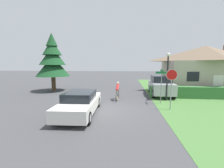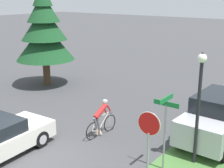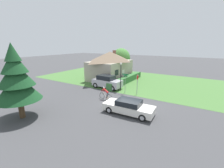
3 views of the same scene
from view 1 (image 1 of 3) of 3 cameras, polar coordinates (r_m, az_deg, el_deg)
The scene contains 10 objects.
ground_plane at distance 9.91m, azimuth -1.59°, elevation -9.92°, with size 140.00×140.00×0.00m, color #424244.
cottage_house at distance 19.57m, azimuth 31.77°, elevation 5.16°, with size 8.77×5.88×5.18m.
hedge_row at distance 15.93m, azimuth 34.22°, elevation -2.76°, with size 10.92×0.90×1.04m, color #387038.
sedan_left_lane at distance 9.20m, azimuth -11.96°, elevation -7.10°, with size 2.06×4.84×1.36m.
cyclist at distance 12.59m, azimuth 2.09°, elevation -2.83°, with size 0.44×1.84×1.53m.
parked_suv_right at distance 15.34m, azimuth 18.06°, elevation -0.56°, with size 2.04×4.48×1.92m.
stop_sign at distance 10.38m, azimuth 21.70°, elevation 0.90°, with size 0.70×0.07×2.65m.
street_lamp at distance 12.98m, azimuth 20.44°, elevation 5.45°, with size 0.31×0.31×3.99m.
street_name_sign at distance 11.85m, azimuth 18.32°, elevation 1.46°, with size 0.90×0.90×2.61m.
conifer_tall_near at distance 18.35m, azimuth -21.72°, elevation 8.58°, with size 3.69×3.69×6.52m.
Camera 1 is at (1.28, -9.39, 2.88)m, focal length 24.00 mm.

